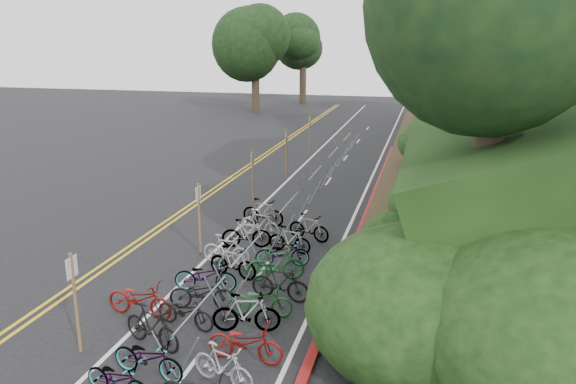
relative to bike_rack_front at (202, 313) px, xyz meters
name	(u,v)px	position (x,y,z in m)	size (l,w,h in m)	color
ground	(107,318)	(-3.01, 0.57, -0.83)	(120.00, 120.00, 0.00)	black
road_markings	(248,210)	(-2.37, 10.67, -0.82)	(7.47, 80.00, 0.01)	gold
red_curb	(370,205)	(2.69, 12.57, -0.78)	(0.25, 28.00, 0.10)	maroon
embankment	(528,131)	(9.95, 19.61, 1.74)	(14.30, 48.14, 9.11)	black
bike_rack_front	(202,313)	(0.00, 0.00, 0.00)	(1.12, 3.15, 1.12)	gray
bike_racks_rest	(315,179)	(-0.01, 13.57, 0.03)	(1.14, 23.00, 1.17)	gray
signpost_near	(75,296)	(-2.70, -1.03, 0.61)	(0.08, 0.40, 2.51)	brown
signposts_rest	(271,160)	(-2.41, 14.57, 0.60)	(0.08, 18.40, 2.50)	brown
bike_front	(140,299)	(-2.18, 0.92, -0.32)	(1.94, 0.68, 1.02)	maroon
bike_valet	(236,281)	(-0.07, 2.66, -0.33)	(3.28, 13.24, 1.09)	slate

